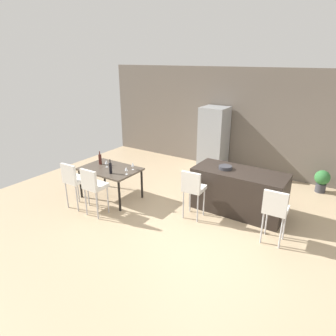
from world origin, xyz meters
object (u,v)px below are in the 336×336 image
(dining_table, at_px, (110,171))
(wine_bottle_inner, at_px, (110,168))
(dining_chair_far, at_px, (93,185))
(wine_glass_left, at_px, (126,169))
(bar_chair_middle, at_px, (275,208))
(kitchen_island, at_px, (238,191))
(potted_plant, at_px, (322,180))
(wine_glass_right, at_px, (133,164))
(bar_chair_left, at_px, (193,187))
(dining_chair_near, at_px, (73,179))
(refrigerator, at_px, (214,139))
(fruit_bowl, at_px, (225,167))
(wine_glass_far, at_px, (106,162))
(wine_bottle_middle, at_px, (100,159))

(dining_table, xyz_separation_m, wine_bottle_inner, (0.24, -0.22, 0.19))
(dining_chair_far, height_order, wine_glass_left, dining_chair_far)
(bar_chair_middle, xyz_separation_m, wine_glass_left, (-3.12, -0.28, 0.17))
(kitchen_island, distance_m, potted_plant, 2.48)
(bar_chair_middle, distance_m, wine_glass_right, 3.19)
(bar_chair_left, xyz_separation_m, wine_glass_left, (-1.50, -0.28, 0.17))
(dining_chair_near, distance_m, potted_plant, 5.88)
(wine_glass_right, distance_m, refrigerator, 2.92)
(refrigerator, relative_size, fruit_bowl, 6.58)
(dining_chair_far, relative_size, fruit_bowl, 3.76)
(bar_chair_middle, bearing_deg, refrigerator, 131.25)
(wine_glass_far, bearing_deg, dining_chair_far, -62.98)
(wine_bottle_inner, height_order, wine_bottle_middle, wine_bottle_inner)
(wine_glass_left, bearing_deg, dining_chair_far, -109.80)
(fruit_bowl, distance_m, potted_plant, 2.77)
(refrigerator, bearing_deg, kitchen_island, -52.83)
(dining_chair_far, height_order, wine_glass_far, dining_chair_far)
(wine_glass_right, bearing_deg, refrigerator, 76.79)
(wine_bottle_middle, height_order, wine_glass_right, wine_bottle_middle)
(dining_chair_far, distance_m, wine_glass_left, 0.80)
(dining_chair_far, bearing_deg, wine_bottle_middle, 127.65)
(wine_glass_right, relative_size, refrigerator, 0.09)
(wine_bottle_middle, bearing_deg, fruit_bowl, 17.27)
(wine_glass_far, bearing_deg, dining_table, -8.36)
(bar_chair_left, xyz_separation_m, bar_chair_middle, (1.62, -0.00, 0.00))
(wine_bottle_middle, xyz_separation_m, wine_glass_far, (0.27, -0.07, -0.00))
(wine_glass_far, height_order, potted_plant, wine_glass_far)
(bar_chair_middle, xyz_separation_m, dining_chair_far, (-3.38, -1.01, 0.00))
(bar_chair_left, relative_size, wine_glass_far, 6.03)
(dining_chair_far, distance_m, fruit_bowl, 2.77)
(dining_chair_near, distance_m, wine_glass_far, 0.86)
(wine_bottle_inner, distance_m, wine_glass_left, 0.36)
(kitchen_island, relative_size, fruit_bowl, 6.86)
(wine_bottle_inner, bearing_deg, dining_chair_near, -132.41)
(wine_bottle_inner, bearing_deg, kitchen_island, 26.16)
(wine_bottle_inner, height_order, potted_plant, wine_bottle_inner)
(wine_glass_far, xyz_separation_m, potted_plant, (4.23, 3.04, -0.54))
(wine_glass_far, xyz_separation_m, refrigerator, (1.29, 3.05, 0.06))
(fruit_bowl, bearing_deg, kitchen_island, 7.84)
(dining_chair_far, distance_m, potted_plant, 5.44)
(wine_bottle_middle, distance_m, refrigerator, 3.37)
(wine_bottle_middle, bearing_deg, bar_chair_left, 2.68)
(kitchen_island, distance_m, wine_glass_far, 3.05)
(refrigerator, distance_m, fruit_bowl, 2.46)
(bar_chair_left, height_order, dining_chair_near, same)
(wine_bottle_middle, distance_m, potted_plant, 5.42)
(kitchen_island, height_order, bar_chair_middle, bar_chair_middle)
(wine_glass_right, relative_size, wine_glass_far, 1.00)
(bar_chair_middle, height_order, refrigerator, refrigerator)
(dining_chair_far, xyz_separation_m, potted_plant, (3.81, 3.87, -0.37))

